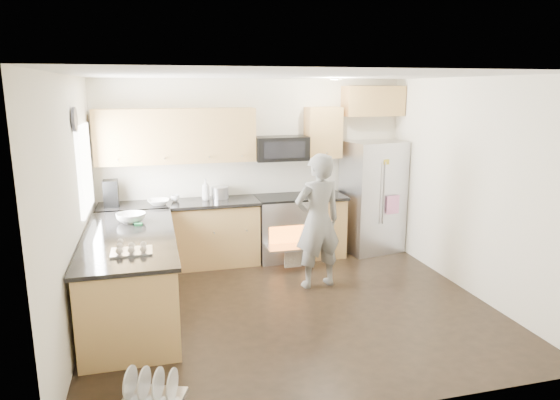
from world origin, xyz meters
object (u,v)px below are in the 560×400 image
object	(u,v)px
refrigerator	(372,197)
person	(318,221)
dish_rack	(152,393)
stove_range	(283,213)

from	to	relation	value
refrigerator	person	xyz separation A→B (m)	(-1.28, -1.16, 0.00)
person	dish_rack	size ratio (longest dim) A/B	2.89
stove_range	refrigerator	world-z (taller)	stove_range
person	dish_rack	xyz separation A→B (m)	(-2.07, -1.98, -0.77)
stove_range	person	distance (m)	1.18
stove_range	dish_rack	bearing A→B (deg)	-121.51
refrigerator	person	distance (m)	1.73
person	refrigerator	bearing A→B (deg)	-146.34
stove_range	person	bearing A→B (deg)	-82.96
person	dish_rack	distance (m)	2.96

